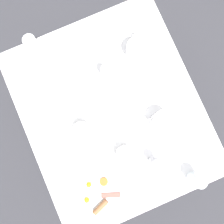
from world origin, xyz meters
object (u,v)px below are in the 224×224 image
pepper_grinder (105,71)px  spoon_for_tea (56,145)px  fork_by_plate (121,106)px  knife_by_plate (91,46)px  teapot_far (136,49)px  water_glass_short (33,45)px  water_glass_tall (197,180)px  napkin_folded (77,91)px  teacup_with_saucer_left (124,153)px  teapot_near (162,121)px  teacup_with_saucer_right (82,130)px  salt_grinder (155,162)px  wine_glass_spare (58,54)px  breakfast_plate (98,194)px

pepper_grinder → spoon_for_tea: 0.50m
fork_by_plate → knife_by_plate: bearing=-87.3°
teapot_far → water_glass_short: size_ratio=1.33×
water_glass_tall → knife_by_plate: (0.23, -0.92, -0.06)m
napkin_folded → knife_by_plate: napkin_folded is taller
teapot_far → water_glass_tall: bearing=25.8°
pepper_grinder → water_glass_tall: bearing=106.2°
teacup_with_saucer_left → water_glass_tall: 0.41m
teacup_with_saucer_left → water_glass_short: (0.22, -0.75, 0.04)m
teapot_near → knife_by_plate: bearing=-42.9°
water_glass_short → fork_by_plate: 0.59m
pepper_grinder → spoon_for_tea: size_ratio=0.94×
water_glass_tall → teacup_with_saucer_right: bearing=-46.7°
water_glass_tall → salt_grinder: 0.24m
fork_by_plate → teacup_with_saucer_right: bearing=8.4°
napkin_folded → pepper_grinder: bearing=-170.3°
water_glass_tall → napkin_folded: size_ratio=0.66×
water_glass_tall → napkin_folded: (0.40, -0.70, -0.06)m
teacup_with_saucer_left → napkin_folded: bearing=-76.2°
wine_glass_spare → teacup_with_saucer_right: bearing=84.4°
teapot_far → water_glass_short: water_glass_short is taller
breakfast_plate → teacup_with_saucer_left: 0.27m
water_glass_tall → wine_glass_spare: 1.02m
napkin_folded → fork_by_plate: (-0.20, 0.18, -0.00)m
water_glass_short → wine_glass_spare: size_ratio=1.02×
wine_glass_spare → pepper_grinder: 0.28m
teacup_with_saucer_right → teapot_far: bearing=-147.3°
napkin_folded → knife_by_plate: (-0.18, -0.22, -0.00)m
teacup_with_saucer_right → teacup_with_saucer_left: bearing=127.4°
water_glass_tall → fork_by_plate: (0.21, -0.53, -0.06)m
teacup_with_saucer_right → water_glass_tall: (-0.46, 0.49, 0.03)m
water_glass_short → spoon_for_tea: 0.57m
teapot_near → teapot_far: same height
breakfast_plate → teapot_near: 0.54m
teapot_far → salt_grinder: size_ratio=1.57×
teapot_near → water_glass_tall: (-0.04, 0.36, 0.01)m
napkin_folded → teacup_with_saucer_right: bearing=75.2°
teacup_with_saucer_left → salt_grinder: salt_grinder is taller
napkin_folded → fork_by_plate: bearing=137.5°
wine_glass_spare → pepper_grinder: wine_glass_spare is taller
pepper_grinder → salt_grinder: bearing=95.0°
breakfast_plate → water_glass_short: water_glass_short is taller
teapot_far → water_glass_tall: teapot_far is taller
wine_glass_spare → pepper_grinder: bearing=137.2°
pepper_grinder → knife_by_plate: bearing=-86.0°
salt_grinder → water_glass_tall: bearing=133.5°
teapot_near → wine_glass_spare: bearing=-27.7°
teapot_near → spoon_for_tea: (0.60, -0.11, -0.05)m
teacup_with_saucer_left → fork_by_plate: (-0.09, -0.25, -0.03)m
salt_grinder → spoon_for_tea: bearing=-32.0°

